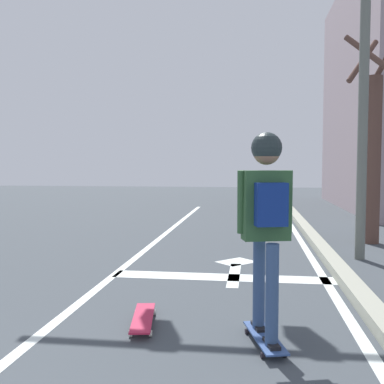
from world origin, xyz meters
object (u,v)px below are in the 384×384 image
(skater, at_px, (266,206))
(traffic_signal_mast, at_px, (264,14))
(skateboard, at_px, (265,338))
(spare_skateboard, at_px, (143,318))
(roadside_tree, at_px, (372,149))

(skater, distance_m, traffic_signal_mast, 4.75)
(skateboard, relative_size, traffic_signal_mast, 0.14)
(spare_skateboard, xyz_separation_m, roadside_tree, (3.40, 5.10, 1.81))
(skateboard, xyz_separation_m, roadside_tree, (2.22, 5.42, 1.81))
(spare_skateboard, relative_size, roadside_tree, 0.21)
(traffic_signal_mast, bearing_deg, spare_skateboard, -109.32)
(skater, height_order, spare_skateboard, skater)
(skateboard, relative_size, skater, 0.45)
(skateboard, height_order, roadside_tree, roadside_tree)
(roadside_tree, bearing_deg, traffic_signal_mast, -143.28)
(skater, xyz_separation_m, roadside_tree, (2.22, 5.44, 0.66))
(roadside_tree, bearing_deg, skater, -112.21)
(skateboard, height_order, spare_skateboard, spare_skateboard)
(skater, distance_m, roadside_tree, 5.91)
(skateboard, distance_m, traffic_signal_mast, 5.51)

